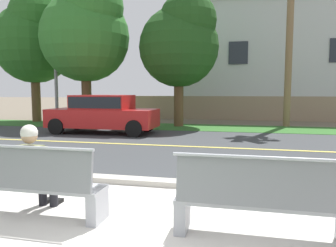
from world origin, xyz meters
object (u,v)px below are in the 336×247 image
(seated_person_olive, at_px, (35,166))
(car_red_near, at_px, (103,112))
(shade_tree_left, at_px, (87,30))
(bench_left, at_px, (31,185))
(streetlamp, at_px, (57,48))
(shade_tree_centre, at_px, (181,41))
(shade_tree_far_left, at_px, (35,38))
(bench_right, at_px, (261,202))

(seated_person_olive, relative_size, car_red_near, 0.29)
(seated_person_olive, distance_m, shade_tree_left, 12.37)
(bench_left, xyz_separation_m, car_red_near, (-2.76, 8.37, 0.39))
(streetlamp, relative_size, shade_tree_left, 0.94)
(bench_left, distance_m, car_red_near, 8.83)
(seated_person_olive, xyz_separation_m, shade_tree_centre, (-0.10, 11.31, 3.36))
(bench_left, distance_m, shade_tree_far_left, 15.25)
(shade_tree_left, bearing_deg, car_red_near, -53.16)
(seated_person_olive, height_order, shade_tree_centre, shade_tree_centre)
(shade_tree_left, bearing_deg, streetlamp, 177.00)
(seated_person_olive, height_order, shade_tree_far_left, shade_tree_far_left)
(streetlamp, distance_m, shade_tree_left, 1.84)
(shade_tree_far_left, bearing_deg, streetlamp, -27.91)
(bench_right, xyz_separation_m, shade_tree_left, (-7.62, 10.95, 4.15))
(streetlamp, bearing_deg, shade_tree_far_left, 152.09)
(bench_right, relative_size, shade_tree_centre, 0.31)
(bench_left, height_order, bench_right, same)
(bench_right, relative_size, shade_tree_left, 0.28)
(car_red_near, bearing_deg, shade_tree_centre, 49.99)
(bench_right, height_order, streetlamp, streetlamp)
(bench_left, distance_m, shade_tree_left, 12.62)
(shade_tree_far_left, height_order, shade_tree_centre, shade_tree_far_left)
(car_red_near, bearing_deg, seated_person_olive, -71.75)
(bench_right, xyz_separation_m, shade_tree_far_left, (-11.27, 12.08, 4.12))
(bench_right, relative_size, shade_tree_far_left, 0.28)
(bench_left, relative_size, car_red_near, 0.46)
(bench_right, distance_m, shade_tree_centre, 12.41)
(streetlamp, xyz_separation_m, shade_tree_left, (1.67, -0.09, 0.76))
(bench_right, bearing_deg, shade_tree_left, 124.84)
(bench_right, distance_m, seated_person_olive, 3.00)
(shade_tree_far_left, xyz_separation_m, shade_tree_left, (3.64, -1.13, 0.03))
(car_red_near, height_order, shade_tree_far_left, shade_tree_far_left)
(car_red_near, bearing_deg, shade_tree_far_left, 146.37)
(bench_right, distance_m, shade_tree_far_left, 17.03)
(bench_left, bearing_deg, shade_tree_far_left, 124.61)
(shade_tree_far_left, bearing_deg, shade_tree_centre, -4.21)
(car_red_near, distance_m, shade_tree_centre, 5.16)
(streetlamp, bearing_deg, car_red_near, -36.48)
(streetlamp, bearing_deg, bench_right, -49.90)
(bench_right, height_order, seated_person_olive, seated_person_olive)
(bench_left, relative_size, bench_right, 1.00)
(car_red_near, xyz_separation_m, shade_tree_far_left, (-5.57, 3.71, 3.73))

